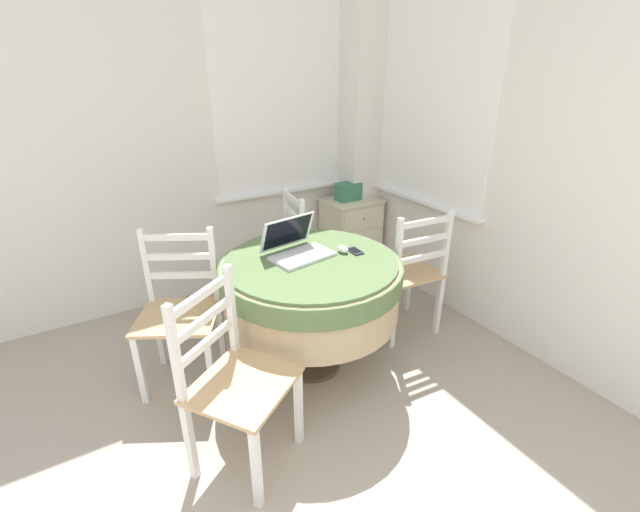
% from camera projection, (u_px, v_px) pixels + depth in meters
% --- Properties ---
extents(corner_room_shell, '(4.60, 4.94, 2.55)m').
position_uv_depth(corner_room_shell, '(343.00, 151.00, 2.50)').
color(corner_room_shell, white).
rests_on(corner_room_shell, ground_plane).
extents(round_dining_table, '(1.04, 1.04, 0.73)m').
position_uv_depth(round_dining_table, '(311.00, 284.00, 2.48)').
color(round_dining_table, '#4C3D2D').
rests_on(round_dining_table, ground_plane).
extents(laptop, '(0.39, 0.34, 0.21)m').
position_uv_depth(laptop, '(297.00, 247.00, 2.46)').
color(laptop, silver).
rests_on(laptop, round_dining_table).
extents(computer_mouse, '(0.05, 0.08, 0.04)m').
position_uv_depth(computer_mouse, '(343.00, 249.00, 2.50)').
color(computer_mouse, white).
rests_on(computer_mouse, round_dining_table).
extents(cell_phone, '(0.06, 0.11, 0.01)m').
position_uv_depth(cell_phone, '(355.00, 251.00, 2.51)').
color(cell_phone, '#2D2D33').
rests_on(cell_phone, round_dining_table).
extents(dining_chair_near_back_window, '(0.46, 0.49, 0.91)m').
position_uv_depth(dining_chair_near_back_window, '(278.00, 254.00, 3.18)').
color(dining_chair_near_back_window, tan).
rests_on(dining_chair_near_back_window, ground_plane).
extents(dining_chair_near_right_window, '(0.46, 0.43, 0.91)m').
position_uv_depth(dining_chair_near_right_window, '(408.00, 273.00, 2.88)').
color(dining_chair_near_right_window, tan).
rests_on(dining_chair_near_right_window, ground_plane).
extents(dining_chair_camera_near, '(0.58, 0.57, 0.91)m').
position_uv_depth(dining_chair_camera_near, '(235.00, 381.00, 1.90)').
color(dining_chair_camera_near, tan).
rests_on(dining_chair_camera_near, ground_plane).
extents(dining_chair_left_flank, '(0.57, 0.56, 0.91)m').
position_uv_depth(dining_chair_left_flank, '(180.00, 312.00, 2.43)').
color(dining_chair_left_flank, tan).
rests_on(dining_chair_left_flank, ground_plane).
extents(corner_cabinet, '(0.47, 0.40, 0.66)m').
position_uv_depth(corner_cabinet, '(351.00, 234.00, 3.89)').
color(corner_cabinet, beige).
rests_on(corner_cabinet, ground_plane).
extents(storage_box, '(0.21, 0.12, 0.15)m').
position_uv_depth(storage_box, '(348.00, 191.00, 3.70)').
color(storage_box, '#387A5B').
rests_on(storage_box, corner_cabinet).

